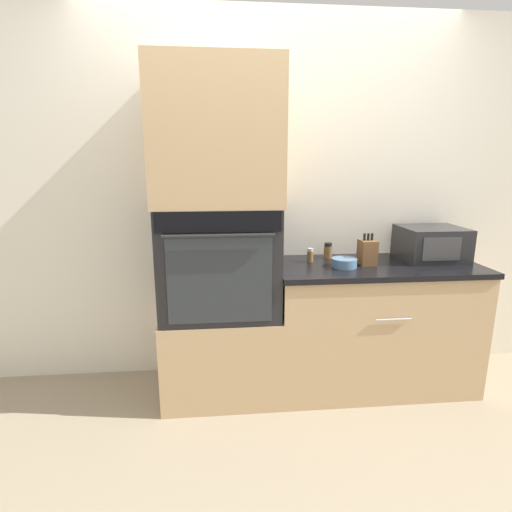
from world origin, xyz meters
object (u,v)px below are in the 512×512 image
(microwave, at_px, (431,243))
(knife_block, at_px, (367,252))
(condiment_jar_near, at_px, (310,255))
(wall_oven, at_px, (219,260))
(condiment_jar_far, at_px, (328,251))
(bowl, at_px, (344,263))
(condiment_jar_mid, at_px, (369,255))

(microwave, bearing_deg, knife_block, -169.35)
(microwave, xyz_separation_m, condiment_jar_near, (-0.84, 0.01, -0.07))
(microwave, height_order, knife_block, microwave)
(wall_oven, distance_m, condiment_jar_far, 0.79)
(bowl, xyz_separation_m, condiment_jar_near, (-0.19, 0.16, 0.02))
(knife_block, relative_size, bowl, 1.29)
(bowl, relative_size, condiment_jar_near, 1.71)
(bowl, bearing_deg, condiment_jar_far, 98.05)
(wall_oven, distance_m, microwave, 1.45)
(condiment_jar_mid, xyz_separation_m, condiment_jar_far, (-0.26, 0.08, 0.01))
(microwave, bearing_deg, condiment_jar_near, 179.26)
(microwave, height_order, condiment_jar_near, microwave)
(wall_oven, height_order, condiment_jar_far, wall_oven)
(wall_oven, distance_m, condiment_jar_mid, 1.03)
(condiment_jar_mid, bearing_deg, microwave, -3.68)
(knife_block, height_order, condiment_jar_mid, knife_block)
(wall_oven, height_order, knife_block, wall_oven)
(wall_oven, distance_m, bowl, 0.80)
(knife_block, xyz_separation_m, condiment_jar_far, (-0.21, 0.20, -0.03))
(wall_oven, xyz_separation_m, knife_block, (0.97, -0.00, 0.03))
(condiment_jar_far, bearing_deg, bowl, -81.95)
(condiment_jar_far, bearing_deg, condiment_jar_near, -145.89)
(knife_block, relative_size, condiment_jar_far, 1.91)
(knife_block, xyz_separation_m, condiment_jar_mid, (0.06, 0.12, -0.04))
(knife_block, distance_m, bowl, 0.19)
(condiment_jar_mid, height_order, condiment_jar_far, condiment_jar_far)
(wall_oven, relative_size, knife_block, 3.51)
(microwave, relative_size, bowl, 2.57)
(condiment_jar_mid, bearing_deg, condiment_jar_far, 162.10)
(wall_oven, distance_m, condiment_jar_near, 0.62)
(condiment_jar_near, relative_size, condiment_jar_mid, 1.21)
(wall_oven, relative_size, condiment_jar_far, 6.72)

